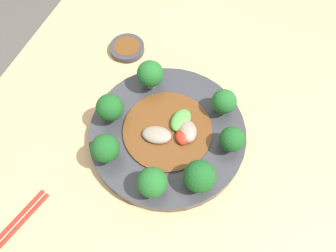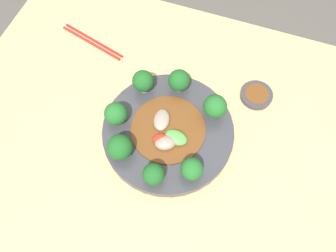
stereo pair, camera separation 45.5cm
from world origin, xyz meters
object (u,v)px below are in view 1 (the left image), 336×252
object	(u,v)px
broccoli_east	(152,182)
broccoli_northwest	(224,102)
broccoli_southwest	(150,74)
broccoli_south	(110,108)
broccoli_north	(232,139)
sauce_dish	(127,48)
broccoli_southeast	(105,149)
stirfry_center	(172,130)
plate	(168,134)
broccoli_northeast	(200,176)
chopsticks	(3,238)

from	to	relation	value
broccoli_east	broccoli_northwest	bearing A→B (deg)	161.90
broccoli_southwest	broccoli_south	xyz separation A→B (m)	(0.10, -0.04, -0.00)
broccoli_north	sauce_dish	bearing A→B (deg)	-119.19
broccoli_southeast	sauce_dish	bearing A→B (deg)	-161.61
broccoli_southeast	broccoli_south	xyz separation A→B (m)	(-0.08, -0.03, -0.00)
broccoli_east	broccoli_south	bearing A→B (deg)	-128.79
broccoli_northwest	stirfry_center	bearing A→B (deg)	-43.12
plate	stirfry_center	size ratio (longest dim) A/B	1.76
broccoli_southeast	plate	bearing A→B (deg)	138.00
broccoli_northeast	broccoli_east	xyz separation A→B (m)	(0.04, -0.07, 0.00)
broccoli_southwest	broccoli_east	distance (m)	0.23
plate	broccoli_southwest	bearing A→B (deg)	-140.14
plate	sauce_dish	xyz separation A→B (m)	(-0.18, -0.18, -0.00)
sauce_dish	broccoli_northwest	bearing A→B (deg)	70.22
stirfry_center	sauce_dish	xyz separation A→B (m)	(-0.18, -0.18, -0.02)
broccoli_north	broccoli_east	size ratio (longest dim) A/B	0.89
broccoli_southwest	broccoli_northeast	bearing A→B (deg)	44.39
stirfry_center	broccoli_east	bearing A→B (deg)	5.04
chopsticks	sauce_dish	size ratio (longest dim) A/B	2.47
broccoli_south	broccoli_southwest	bearing A→B (deg)	157.61
broccoli_north	stirfry_center	bearing A→B (deg)	-84.94
broccoli_south	sauce_dish	size ratio (longest dim) A/B	0.79
broccoli_northwest	broccoli_east	world-z (taller)	broccoli_east
plate	broccoli_northwest	xyz separation A→B (m)	(-0.08, 0.09, 0.05)
broccoli_north	sauce_dish	xyz separation A→B (m)	(-0.17, -0.30, -0.05)
broccoli_southeast	broccoli_southwest	xyz separation A→B (m)	(-0.18, 0.01, 0.00)
broccoli_north	sauce_dish	size ratio (longest dim) A/B	0.70
broccoli_northwest	sauce_dish	distance (m)	0.28
stirfry_center	broccoli_northwest	bearing A→B (deg)	136.88
broccoli_northwest	chopsticks	xyz separation A→B (m)	(0.38, -0.28, -0.06)
broccoli_south	broccoli_east	bearing A→B (deg)	51.21
broccoli_east	sauce_dish	bearing A→B (deg)	-147.08
plate	stirfry_center	distance (m)	0.02
broccoli_northwest	broccoli_north	bearing A→B (deg)	27.29
broccoli_east	chopsticks	xyz separation A→B (m)	(0.17, -0.21, -0.06)
broccoli_northeast	chopsticks	size ratio (longest dim) A/B	0.32
broccoli_south	stirfry_center	xyz separation A→B (m)	(-0.01, 0.12, -0.03)
broccoli_southwest	broccoli_northwest	bearing A→B (deg)	88.19
broccoli_north	broccoli_east	distance (m)	0.17
broccoli_southeast	chopsticks	world-z (taller)	broccoli_southeast
broccoli_southeast	chopsticks	xyz separation A→B (m)	(0.20, -0.11, -0.06)
broccoli_southwest	broccoli_south	world-z (taller)	broccoli_southwest
plate	broccoli_east	bearing A→B (deg)	8.66
chopsticks	sauce_dish	xyz separation A→B (m)	(-0.47, 0.02, 0.00)
broccoli_southwest	broccoli_north	bearing A→B (deg)	68.47
broccoli_southwest	broccoli_south	size ratio (longest dim) A/B	1.06
broccoli_southeast	stirfry_center	bearing A→B (deg)	135.84
stirfry_center	sauce_dish	distance (m)	0.26
broccoli_northeast	chopsticks	xyz separation A→B (m)	(0.21, -0.29, -0.06)
plate	broccoli_northwest	size ratio (longest dim) A/B	5.25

